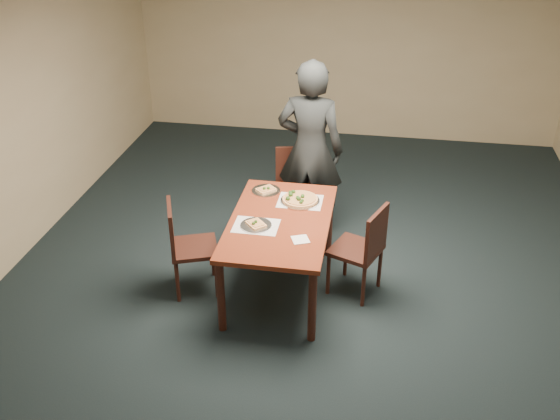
% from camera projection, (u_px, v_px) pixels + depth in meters
% --- Properties ---
extents(ground, '(8.00, 8.00, 0.00)m').
position_uv_depth(ground, '(310.00, 290.00, 5.94)').
color(ground, black).
rests_on(ground, ground).
extents(room_shell, '(8.00, 8.00, 8.00)m').
position_uv_depth(room_shell, '(314.00, 118.00, 5.09)').
color(room_shell, tan).
rests_on(room_shell, ground).
extents(dining_table, '(0.90, 1.50, 0.75)m').
position_uv_depth(dining_table, '(280.00, 228.00, 5.67)').
color(dining_table, '#602213').
rests_on(dining_table, ground).
extents(chair_far, '(0.51, 0.51, 0.91)m').
position_uv_depth(chair_far, '(296.00, 184.00, 6.76)').
color(chair_far, black).
rests_on(chair_far, ground).
extents(chair_left, '(0.54, 0.54, 0.91)m').
position_uv_depth(chair_left, '(185.00, 243.00, 5.72)').
color(chair_left, black).
rests_on(chair_left, ground).
extents(chair_right, '(0.55, 0.55, 0.91)m').
position_uv_depth(chair_right, '(364.00, 246.00, 5.67)').
color(chair_right, black).
rests_on(chair_right, ground).
extents(diner, '(0.73, 0.51, 1.91)m').
position_uv_depth(diner, '(310.00, 150.00, 6.47)').
color(diner, black).
rests_on(diner, ground).
extents(placemat_main, '(0.42, 0.32, 0.00)m').
position_uv_depth(placemat_main, '(300.00, 201.00, 5.93)').
color(placemat_main, white).
rests_on(placemat_main, dining_table).
extents(placemat_near, '(0.40, 0.30, 0.00)m').
position_uv_depth(placemat_near, '(256.00, 226.00, 5.53)').
color(placemat_near, white).
rests_on(placemat_near, dining_table).
extents(pizza_pan, '(0.37, 0.37, 0.07)m').
position_uv_depth(pizza_pan, '(300.00, 199.00, 5.92)').
color(pizza_pan, silver).
rests_on(pizza_pan, dining_table).
extents(slice_plate_near, '(0.28, 0.28, 0.06)m').
position_uv_depth(slice_plate_near, '(256.00, 225.00, 5.52)').
color(slice_plate_near, silver).
rests_on(slice_plate_near, dining_table).
extents(slice_plate_far, '(0.28, 0.28, 0.06)m').
position_uv_depth(slice_plate_far, '(266.00, 190.00, 6.11)').
color(slice_plate_far, silver).
rests_on(slice_plate_far, dining_table).
extents(napkin, '(0.18, 0.18, 0.01)m').
position_uv_depth(napkin, '(300.00, 240.00, 5.32)').
color(napkin, white).
rests_on(napkin, dining_table).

